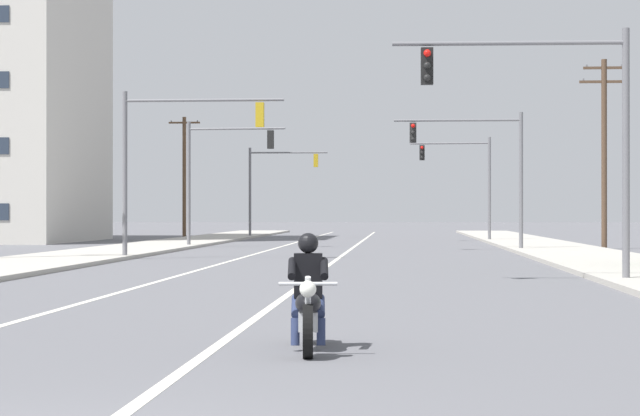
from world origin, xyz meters
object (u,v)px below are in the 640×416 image
at_px(traffic_signal_far_left, 273,178).
at_px(utility_pole_right_far, 604,147).
at_px(motorcycle_with_rider, 308,303).
at_px(traffic_signal_mid_right, 483,158).
at_px(utility_pole_left_far, 184,174).
at_px(traffic_signal_mid_left, 217,164).
at_px(traffic_signal_near_right, 556,113).
at_px(traffic_signal_far_right, 466,173).
at_px(traffic_signal_near_left, 172,146).

relative_size(traffic_signal_far_left, utility_pole_right_far, 0.70).
distance_m(motorcycle_with_rider, traffic_signal_mid_right, 38.25).
distance_m(motorcycle_with_rider, utility_pole_left_far, 67.77).
xyz_separation_m(traffic_signal_mid_right, traffic_signal_mid_left, (-12.75, 4.55, -0.05)).
distance_m(traffic_signal_near_right, utility_pole_left_far, 55.41).
relative_size(motorcycle_with_rider, traffic_signal_mid_right, 0.35).
height_order(motorcycle_with_rider, traffic_signal_mid_right, traffic_signal_mid_right).
xyz_separation_m(motorcycle_with_rider, traffic_signal_mid_left, (-7.94, 42.33, 3.51)).
xyz_separation_m(traffic_signal_far_left, utility_pole_right_far, (18.33, -24.37, 0.67)).
height_order(utility_pole_right_far, utility_pole_left_far, utility_pole_right_far).
xyz_separation_m(traffic_signal_mid_right, utility_pole_right_far, (5.83, 2.94, 0.66)).
bearing_deg(traffic_signal_far_left, motorcycle_with_rider, -83.27).
height_order(motorcycle_with_rider, traffic_signal_far_left, traffic_signal_far_left).
height_order(traffic_signal_near_right, utility_pole_left_far, utility_pole_left_far).
distance_m(traffic_signal_near_right, traffic_signal_far_right, 40.89).
relative_size(traffic_signal_mid_right, utility_pole_left_far, 0.73).
relative_size(traffic_signal_mid_left, traffic_signal_far_right, 1.00).
bearing_deg(traffic_signal_mid_right, traffic_signal_near_right, -89.73).
relative_size(traffic_signal_near_left, traffic_signal_mid_right, 1.00).
relative_size(motorcycle_with_rider, traffic_signal_far_right, 0.35).
bearing_deg(traffic_signal_mid_right, traffic_signal_far_left, 114.59).
distance_m(traffic_signal_far_left, utility_pole_left_far, 6.47).
bearing_deg(traffic_signal_far_right, utility_pole_right_far, -68.53).
bearing_deg(traffic_signal_near_right, utility_pole_right_far, 77.86).
height_order(motorcycle_with_rider, traffic_signal_mid_left, traffic_signal_mid_left).
bearing_deg(traffic_signal_far_right, traffic_signal_mid_left, -135.61).
distance_m(motorcycle_with_rider, traffic_signal_far_right, 55.36).
distance_m(motorcycle_with_rider, traffic_signal_far_left, 65.64).
bearing_deg(traffic_signal_near_left, traffic_signal_far_right, 65.68).
xyz_separation_m(traffic_signal_near_right, traffic_signal_near_left, (-12.19, 13.69, 0.01)).
bearing_deg(utility_pole_right_far, traffic_signal_far_right, 111.47).
height_order(traffic_signal_near_right, traffic_signal_far_left, same).
xyz_separation_m(motorcycle_with_rider, traffic_signal_far_right, (5.02, 55.02, 3.51)).
height_order(traffic_signal_near_left, traffic_signal_far_right, same).
relative_size(traffic_signal_near_left, traffic_signal_mid_left, 1.00).
relative_size(traffic_signal_mid_right, traffic_signal_far_left, 1.00).
bearing_deg(traffic_signal_near_right, traffic_signal_mid_right, 90.27).
bearing_deg(utility_pole_right_far, utility_pole_left_far, 134.12).
distance_m(traffic_signal_near_left, traffic_signal_mid_left, 14.53).
bearing_deg(utility_pole_left_far, traffic_signal_far_left, -9.76).
bearing_deg(traffic_signal_mid_left, traffic_signal_far_left, 89.36).
bearing_deg(traffic_signal_mid_right, motorcycle_with_rider, -97.26).
bearing_deg(utility_pole_left_far, traffic_signal_far_right, -30.36).
distance_m(traffic_signal_far_right, traffic_signal_far_left, 16.21).
distance_m(traffic_signal_mid_left, utility_pole_left_far, 24.63).
height_order(traffic_signal_far_right, utility_pole_left_far, utility_pole_left_far).
height_order(traffic_signal_mid_left, utility_pole_right_far, utility_pole_right_far).
relative_size(traffic_signal_near_left, utility_pole_right_far, 0.70).
relative_size(traffic_signal_mid_left, utility_pole_left_far, 0.73).
height_order(traffic_signal_mid_left, traffic_signal_far_left, same).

